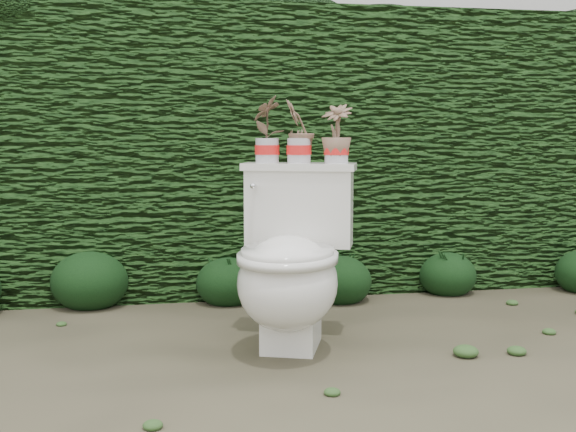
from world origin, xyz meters
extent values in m
plane|color=brown|center=(0.00, 0.00, 0.00)|extent=(60.00, 60.00, 0.00)
cube|color=#254D19|center=(0.00, 1.60, 0.80)|extent=(8.00, 1.00, 1.60)
cube|color=silver|center=(0.60, 6.00, 2.00)|extent=(8.00, 3.50, 4.00)
cube|color=white|center=(-0.10, 0.19, 0.10)|extent=(0.31, 0.36, 0.20)
ellipsoid|color=white|center=(-0.13, 0.10, 0.30)|extent=(0.56, 0.62, 0.39)
cube|color=white|center=(-0.02, 0.40, 0.57)|extent=(0.50, 0.32, 0.34)
cube|color=white|center=(-0.02, 0.40, 0.76)|extent=(0.53, 0.35, 0.03)
cylinder|color=silver|center=(-0.23, 0.38, 0.68)|extent=(0.04, 0.06, 0.02)
sphere|color=silver|center=(-0.24, 0.35, 0.68)|extent=(0.03, 0.03, 0.03)
imported|color=#287825|center=(-0.16, 0.45, 0.92)|extent=(0.18, 0.18, 0.28)
imported|color=#287825|center=(-0.02, 0.40, 0.91)|extent=(0.19, 0.18, 0.27)
imported|color=#287825|center=(0.13, 0.35, 0.90)|extent=(0.19, 0.19, 0.24)
ellipsoid|color=#143312|center=(-1.00, 1.13, 0.16)|extent=(0.41, 0.41, 0.33)
ellipsoid|color=#143312|center=(-0.28, 1.07, 0.14)|extent=(0.34, 0.34, 0.27)
ellipsoid|color=#143312|center=(0.32, 1.00, 0.14)|extent=(0.35, 0.35, 0.28)
ellipsoid|color=#143312|center=(0.98, 1.08, 0.13)|extent=(0.33, 0.33, 0.26)
camera|label=1|loc=(-0.66, -2.74, 0.90)|focal=45.00mm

